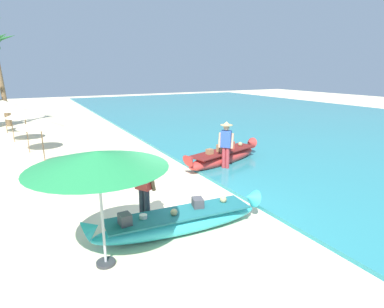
% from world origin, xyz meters
% --- Properties ---
extents(ground_plane, '(80.00, 80.00, 0.00)m').
position_xyz_m(ground_plane, '(0.00, 0.00, 0.00)').
color(ground_plane, beige).
extents(sea, '(24.00, 56.00, 0.10)m').
position_xyz_m(sea, '(13.93, 8.00, 0.05)').
color(sea, teal).
rests_on(sea, ground).
extents(boat_cyan_foreground, '(4.23, 0.99, 0.77)m').
position_xyz_m(boat_cyan_foreground, '(-0.46, -0.59, 0.28)').
color(boat_cyan_foreground, '#33B2BC').
rests_on(boat_cyan_foreground, ground).
extents(boat_red_midground, '(4.00, 1.87, 0.86)m').
position_xyz_m(boat_red_midground, '(3.33, 3.37, 0.32)').
color(boat_red_midground, red).
rests_on(boat_red_midground, ground).
extents(person_vendor_hatted, '(0.53, 0.54, 1.82)m').
position_xyz_m(person_vendor_hatted, '(3.00, 2.72, 1.05)').
color(person_vendor_hatted, '#B2383D').
rests_on(person_vendor_hatted, ground).
extents(person_tourist_customer, '(0.47, 0.57, 1.77)m').
position_xyz_m(person_tourist_customer, '(-1.03, 0.12, 1.00)').
color(person_tourist_customer, '#333842').
rests_on(person_tourist_customer, ground).
extents(patio_umbrella_large, '(2.47, 2.47, 2.23)m').
position_xyz_m(patio_umbrella_large, '(-2.23, -1.03, 2.07)').
color(patio_umbrella_large, '#B7B7BC').
rests_on(patio_umbrella_large, ground).
extents(parasol_row_0, '(1.60, 1.60, 1.91)m').
position_xyz_m(parasol_row_0, '(-2.81, 5.87, 1.75)').
color(parasol_row_0, '#8E6B47').
rests_on(parasol_row_0, ground).
extents(parasol_row_1, '(1.60, 1.60, 1.91)m').
position_xyz_m(parasol_row_1, '(-3.27, 8.99, 1.75)').
color(parasol_row_1, '#8E6B47').
rests_on(parasol_row_1, ground).
extents(parasol_row_2, '(1.60, 1.60, 1.91)m').
position_xyz_m(parasol_row_2, '(-3.89, 11.74, 1.75)').
color(parasol_row_2, '#8E6B47').
rests_on(parasol_row_2, ground).
extents(parasol_row_3, '(1.60, 1.60, 1.91)m').
position_xyz_m(parasol_row_3, '(-4.28, 14.54, 1.75)').
color(parasol_row_3, '#8E6B47').
rests_on(parasol_row_3, ground).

